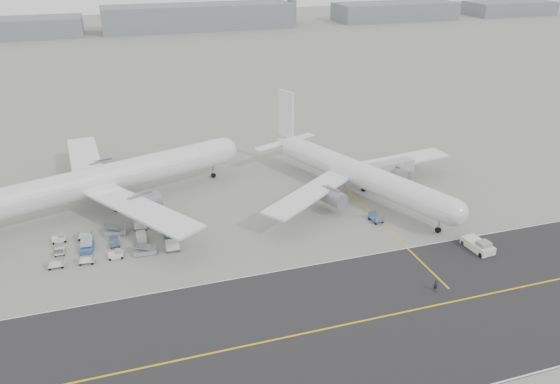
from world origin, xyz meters
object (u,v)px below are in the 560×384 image
object	(u,v)px
ground_crew_a	(436,285)
jet_bridge	(383,170)
airliner_b	(356,173)
airliner_a	(108,178)
pushback_tug	(478,245)

from	to	relation	value
ground_crew_a	jet_bridge	bearing A→B (deg)	84.76
airliner_b	airliner_a	bearing A→B (deg)	145.26
jet_bridge	ground_crew_a	bearing A→B (deg)	-112.13
airliner_a	pushback_tug	world-z (taller)	airliner_a
airliner_a	jet_bridge	bearing A→B (deg)	-117.80
pushback_tug	jet_bridge	xyz separation A→B (m)	(-3.85, 28.44, 3.25)
airliner_b	jet_bridge	world-z (taller)	airliner_b
airliner_a	jet_bridge	world-z (taller)	airliner_a
pushback_tug	jet_bridge	bearing A→B (deg)	92.30
airliner_b	pushback_tug	size ratio (longest dim) A/B	6.37
jet_bridge	airliner_a	bearing A→B (deg)	163.55
pushback_tug	ground_crew_a	bearing A→B (deg)	-154.38
ground_crew_a	airliner_a	bearing A→B (deg)	144.91
airliner_a	airliner_b	bearing A→B (deg)	-121.08
airliner_b	jet_bridge	distance (m)	7.41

